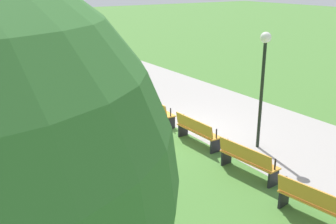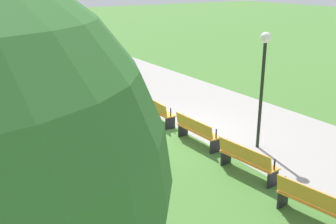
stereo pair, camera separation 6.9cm
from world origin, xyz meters
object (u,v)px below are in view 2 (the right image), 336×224
object	(u,v)px
bench_3	(157,110)
bench_6	(315,204)
person_seated	(97,81)
bench_1	(94,84)
bench_4	(197,130)
bench_5	(247,159)
bench_0	(67,75)
bench_2	(123,95)
lamp_post	(263,68)
trash_bin	(53,71)

from	to	relation	value
bench_3	bench_6	world-z (taller)	same
bench_6	person_seated	distance (m)	11.95
bench_1	bench_6	world-z (taller)	same
bench_4	person_seated	size ratio (longest dim) A/B	1.47
bench_5	person_seated	world-z (taller)	person_seated
bench_3	person_seated	world-z (taller)	person_seated
bench_0	bench_1	bearing A→B (deg)	22.81
bench_0	bench_4	bearing A→B (deg)	17.55
bench_0	bench_2	size ratio (longest dim) A/B	1.01
bench_1	bench_6	bearing A→B (deg)	8.79
bench_3	bench_2	bearing A→B (deg)	-174.74
bench_6	person_seated	size ratio (longest dim) A/B	1.51
bench_0	bench_5	world-z (taller)	same
bench_2	person_seated	xyz separation A→B (m)	(-2.27, -0.17, 0.16)
person_seated	bench_0	bearing A→B (deg)	-158.64
bench_0	bench_6	size ratio (longest dim) A/B	1.00
bench_4	lamp_post	bearing A→B (deg)	49.06
trash_bin	bench_5	bearing A→B (deg)	3.70
bench_5	trash_bin	size ratio (longest dim) A/B	2.29
person_seated	lamp_post	world-z (taller)	lamp_post
bench_6	trash_bin	xyz separation A→B (m)	(-16.14, -0.59, -0.08)
bench_6	trash_bin	bearing A→B (deg)	173.32
bench_0	bench_6	distance (m)	14.49
bench_1	bench_3	world-z (taller)	same
person_seated	trash_bin	distance (m)	4.25
bench_5	trash_bin	distance (m)	13.76
bench_1	bench_5	size ratio (longest dim) A/B	1.01
bench_2	trash_bin	distance (m)	6.51
bench_2	bench_3	bearing A→B (deg)	8.77
bench_3	bench_4	distance (m)	2.43
bench_5	lamp_post	size ratio (longest dim) A/B	0.50
bench_3	person_seated	bearing A→B (deg)	-174.31
bench_5	person_seated	xyz separation A→B (m)	(-9.54, -0.17, 0.16)
lamp_post	trash_bin	bearing A→B (deg)	-168.62
bench_4	bench_6	xyz separation A→B (m)	(4.83, -0.44, 0.00)
bench_2	bench_5	xyz separation A→B (m)	(7.28, 0.00, 0.00)
bench_6	lamp_post	size ratio (longest dim) A/B	0.50
bench_3	lamp_post	xyz separation A→B (m)	(3.64, 1.48, 2.06)
bench_2	bench_4	size ratio (longest dim) A/B	1.01
trash_bin	lamp_post	bearing A→B (deg)	11.38
bench_2	lamp_post	world-z (taller)	lamp_post
lamp_post	bench_3	bearing A→B (deg)	-157.83
bench_1	trash_bin	size ratio (longest dim) A/B	2.31
bench_0	bench_3	size ratio (longest dim) A/B	1.03
bench_6	person_seated	world-z (taller)	person_seated
bench_3	lamp_post	bearing A→B (deg)	23.93
bench_2	person_seated	distance (m)	2.28
bench_6	bench_2	bearing A→B (deg)	169.46
bench_5	lamp_post	world-z (taller)	lamp_post
bench_0	bench_5	distance (m)	12.10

